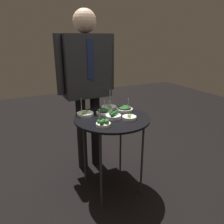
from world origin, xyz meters
TOP-DOWN VIEW (x-y plane):
  - ground_plane at (0.00, 0.00)m, footprint 8.00×8.00m
  - serving_cart at (0.00, 0.00)m, footprint 0.67×0.67m
  - bowl_broccoli_far_rim at (-0.00, -0.03)m, footprint 0.14×0.14m
  - bowl_asparagus_front_center at (-0.19, 0.16)m, footprint 0.15×0.15m
  - bowl_spinach_front_left at (-0.03, 0.12)m, footprint 0.13×0.13m
  - bowl_asparagus_back_left at (0.11, -0.11)m, footprint 0.12×0.12m
  - bowl_broccoli_near_rim at (-0.15, -0.15)m, footprint 0.12×0.12m
  - bowl_spinach_mid_left at (0.19, 0.11)m, footprint 0.16×0.16m
  - bowl_asparagus_mid_right at (0.08, 0.24)m, footprint 0.15×0.15m
  - waiter_figure at (-0.05, 0.47)m, footprint 0.61×0.23m

SIDE VIEW (x-z plane):
  - ground_plane at x=0.00m, z-range 0.00..0.00m
  - serving_cart at x=0.00m, z-range 0.31..1.05m
  - bowl_asparagus_front_center at x=-0.19m, z-range 0.67..0.82m
  - bowl_asparagus_mid_right at x=0.08m, z-range 0.66..0.84m
  - bowl_asparagus_back_left at x=0.11m, z-range 0.73..0.77m
  - bowl_spinach_mid_left at x=0.19m, z-range 0.69..0.82m
  - bowl_broccoli_near_rim at x=-0.15m, z-range 0.69..0.83m
  - bowl_spinach_front_left at x=-0.03m, z-range 0.70..0.82m
  - bowl_broccoli_far_rim at x=0.00m, z-range 0.68..0.84m
  - waiter_figure at x=-0.05m, z-range 0.22..1.88m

